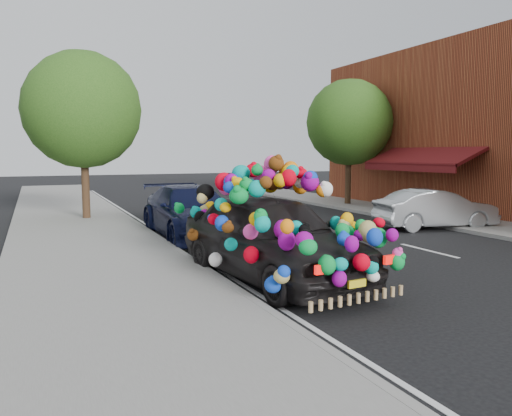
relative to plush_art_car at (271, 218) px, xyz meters
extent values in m
plane|color=black|center=(1.31, 0.92, -1.22)|extent=(100.00, 100.00, 0.00)
cube|color=gray|center=(-2.99, 0.92, -1.16)|extent=(4.00, 60.00, 0.12)
cube|color=gray|center=(-1.04, 0.92, -1.15)|extent=(0.15, 60.00, 0.13)
cube|color=gray|center=(9.51, 3.92, -1.16)|extent=(3.00, 40.00, 0.12)
cube|color=#5B1113|center=(10.01, 6.92, 1.13)|extent=(1.62, 5.20, 0.75)
cube|color=#5B1113|center=(9.26, 6.92, 0.73)|extent=(0.06, 5.20, 0.35)
cylinder|color=#332114|center=(-2.49, 10.42, 0.15)|extent=(0.28, 0.28, 2.73)
sphere|color=#1C4612|center=(-2.49, 10.42, 2.81)|extent=(4.20, 4.20, 4.20)
cylinder|color=#332114|center=(9.31, 10.92, 0.10)|extent=(0.28, 0.28, 2.64)
sphere|color=#1C4612|center=(9.31, 10.92, 2.68)|extent=(4.00, 4.00, 4.00)
imported|color=black|center=(0.00, 0.00, -0.37)|extent=(2.50, 5.17, 1.70)
cube|color=red|center=(-0.42, -2.57, -0.44)|extent=(0.22, 0.08, 0.14)
cube|color=red|center=(0.93, -2.43, -0.44)|extent=(0.22, 0.08, 0.14)
cube|color=yellow|center=(0.26, -2.51, -0.74)|extent=(0.34, 0.07, 0.12)
imported|color=black|center=(0.02, 5.52, -0.46)|extent=(2.13, 5.22, 1.51)
imported|color=#A0A3A7|center=(7.81, 3.73, -0.56)|extent=(4.14, 2.09, 1.30)
camera|label=1|loc=(-4.23, -8.72, 1.26)|focal=35.00mm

